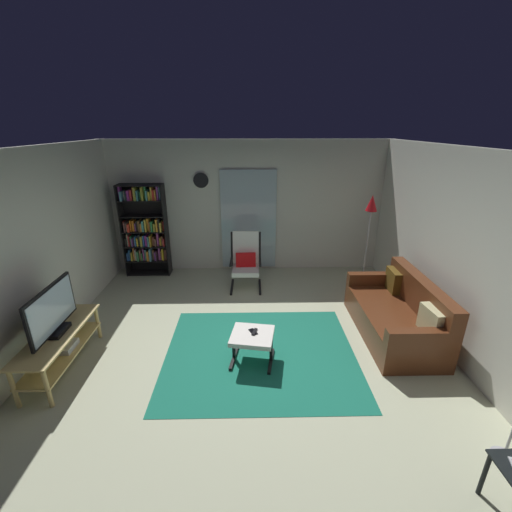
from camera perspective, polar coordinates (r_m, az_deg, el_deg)
The scene contains 16 objects.
ground_plane at distance 4.72m, azimuth -1.44°, elevation -15.85°, with size 7.02×7.02×0.00m, color beige.
wall_back at distance 6.84m, azimuth -1.47°, elevation 8.15°, with size 5.60×0.06×2.60m, color silver.
wall_left at distance 4.90m, azimuth -35.02°, elevation -1.12°, with size 0.06×6.00×2.60m, color silver.
wall_right at distance 4.86m, azimuth 32.11°, elevation -0.66°, with size 0.06×6.00×2.60m, color silver.
glass_door_panel at distance 6.84m, azimuth -1.24°, elevation 5.99°, with size 1.10×0.01×2.00m, color silver.
area_rug at distance 4.69m, azimuth 0.73°, elevation -16.06°, with size 2.49×2.11×0.01m, color #1B725A.
tv_stand at distance 4.90m, azimuth -30.00°, elevation -12.71°, with size 0.45×1.38×0.51m.
television at distance 4.68m, azimuth -31.02°, elevation -8.07°, with size 0.20×0.95×0.59m.
bookshelf_near_tv at distance 7.00m, azimuth -18.16°, elevation 4.24°, with size 0.85×0.30×1.81m.
leather_sofa at distance 5.30m, azimuth 22.70°, elevation -9.18°, with size 0.87×1.78×0.86m.
lounge_armchair at distance 6.24m, azimuth -1.73°, elevation -0.52°, with size 0.57×0.66×1.02m.
ottoman at distance 4.38m, azimuth -0.63°, elevation -13.72°, with size 0.59×0.56×0.41m.
tv_remote at distance 4.36m, azimuth -0.25°, elevation -12.62°, with size 0.04×0.14×0.02m, color black.
cell_phone at distance 4.37m, azimuth -0.49°, elevation -12.61°, with size 0.07×0.14×0.01m, color black.
floor_lamp_by_shelf at distance 6.27m, azimuth 18.71°, elevation 6.86°, with size 0.22×0.22×1.73m.
wall_clock at distance 6.73m, azimuth -9.24°, elevation 12.44°, with size 0.29×0.03×0.29m.
Camera 1 is at (0.04, -3.77, 2.84)m, focal length 23.81 mm.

